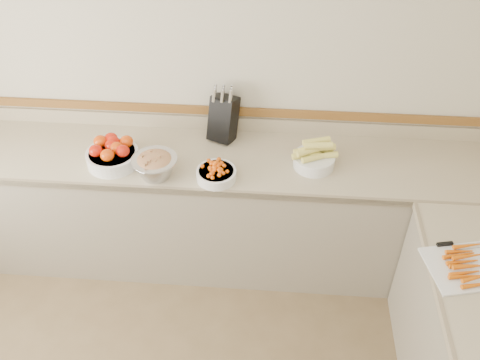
# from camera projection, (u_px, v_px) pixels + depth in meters

# --- Properties ---
(back_wall) EXTENTS (4.00, 0.00, 4.00)m
(back_wall) POSITION_uv_depth(u_px,v_px,m) (193.00, 75.00, 3.38)
(back_wall) COLOR beige
(back_wall) RESTS_ON ground_plane
(counter_back) EXTENTS (4.00, 0.65, 1.08)m
(counter_back) POSITION_uv_depth(u_px,v_px,m) (193.00, 207.00, 3.68)
(counter_back) COLOR tan
(counter_back) RESTS_ON ground_plane
(knife_block) EXTENTS (0.22, 0.24, 0.39)m
(knife_block) POSITION_uv_depth(u_px,v_px,m) (223.00, 117.00, 3.45)
(knife_block) COLOR black
(knife_block) RESTS_ON counter_back
(tomato_bowl) EXTENTS (0.33, 0.33, 0.16)m
(tomato_bowl) POSITION_uv_depth(u_px,v_px,m) (112.00, 153.00, 3.29)
(tomato_bowl) COLOR white
(tomato_bowl) RESTS_ON counter_back
(cherry_tomato_bowl) EXTENTS (0.24, 0.24, 0.13)m
(cherry_tomato_bowl) POSITION_uv_depth(u_px,v_px,m) (216.00, 173.00, 3.19)
(cherry_tomato_bowl) COLOR white
(cherry_tomato_bowl) RESTS_ON counter_back
(corn_bowl) EXTENTS (0.28, 0.26, 0.19)m
(corn_bowl) POSITION_uv_depth(u_px,v_px,m) (314.00, 157.00, 3.28)
(corn_bowl) COLOR white
(corn_bowl) RESTS_ON counter_back
(rhubarb_bowl) EXTENTS (0.28, 0.28, 0.16)m
(rhubarb_bowl) POSITION_uv_depth(u_px,v_px,m) (155.00, 165.00, 3.19)
(rhubarb_bowl) COLOR #B2B2BA
(rhubarb_bowl) RESTS_ON counter_back
(cutting_board) EXTENTS (0.46, 0.39, 0.06)m
(cutting_board) POSITION_uv_depth(u_px,v_px,m) (468.00, 266.00, 2.68)
(cutting_board) COLOR silver
(cutting_board) RESTS_ON counter_right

